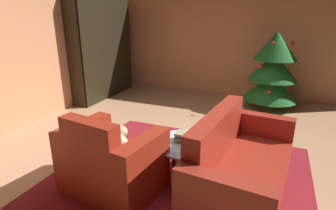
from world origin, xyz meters
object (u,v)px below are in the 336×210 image
at_px(book_stack_on_table, 184,137).
at_px(couch_red, 239,170).
at_px(armchair_red, 111,163).
at_px(coffee_table, 187,145).
at_px(bookshelf_unit, 106,49).
at_px(decorated_tree, 273,70).
at_px(bottle_on_table, 193,142).

bearing_deg(book_stack_on_table, couch_red, -15.66).
distance_m(armchair_red, coffee_table, 0.86).
bearing_deg(bookshelf_unit, decorated_tree, 6.93).
height_order(bookshelf_unit, bottle_on_table, bookshelf_unit).
bearing_deg(decorated_tree, book_stack_on_table, -105.58).
xyz_separation_m(armchair_red, coffee_table, (0.64, 0.57, 0.05)).
bearing_deg(decorated_tree, bookshelf_unit, -173.07).
relative_size(coffee_table, decorated_tree, 0.50).
relative_size(bookshelf_unit, armchair_red, 2.07).
bearing_deg(armchair_red, coffee_table, 41.95).
bearing_deg(couch_red, decorated_tree, 86.99).
height_order(bookshelf_unit, decorated_tree, bookshelf_unit).
bearing_deg(bottle_on_table, coffee_table, 126.19).
distance_m(bottle_on_table, decorated_tree, 3.16).
bearing_deg(coffee_table, book_stack_on_table, 160.05).
xyz_separation_m(coffee_table, book_stack_on_table, (-0.04, 0.02, 0.09)).
xyz_separation_m(bookshelf_unit, armchair_red, (2.12, -3.06, -0.73)).
height_order(bookshelf_unit, book_stack_on_table, bookshelf_unit).
xyz_separation_m(bookshelf_unit, bottle_on_table, (2.89, -2.65, -0.53)).
bearing_deg(bottle_on_table, book_stack_on_table, 131.98).
distance_m(couch_red, bottle_on_table, 0.53).
height_order(armchair_red, couch_red, armchair_red).
distance_m(bookshelf_unit, couch_red, 4.35).
distance_m(armchair_red, bottle_on_table, 0.89).
bearing_deg(bookshelf_unit, armchair_red, -55.25).
relative_size(bookshelf_unit, decorated_tree, 1.48).
bearing_deg(coffee_table, bookshelf_unit, 138.01).
xyz_separation_m(armchair_red, decorated_tree, (1.41, 3.49, 0.45)).
relative_size(bookshelf_unit, coffee_table, 2.94).
relative_size(couch_red, decorated_tree, 1.14).
relative_size(couch_red, book_stack_on_table, 7.77).
height_order(bookshelf_unit, couch_red, bookshelf_unit).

